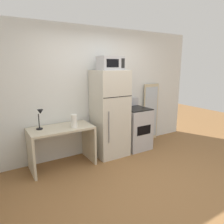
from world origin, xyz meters
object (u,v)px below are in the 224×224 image
paper_towel_roll (74,121)px  microwave (110,63)px  desk (61,139)px  desk_lamp (40,116)px  leaning_mirror (151,112)px  refrigerator (110,114)px  oven_range (135,128)px

paper_towel_roll → microwave: (0.83, 0.12, 1.01)m
desk → desk_lamp: (-0.33, 0.06, 0.47)m
microwave → leaning_mirror: microwave is taller
paper_towel_roll → desk: bearing=145.6°
refrigerator → oven_range: 0.78m
microwave → oven_range: microwave is taller
refrigerator → desk: bearing=180.0°
desk → desk_lamp: 0.58m
desk_lamp → paper_towel_roll: (0.53, -0.20, -0.12)m
desk → leaning_mirror: 2.39m
desk_lamp → refrigerator: size_ratio=0.20×
leaning_mirror → desk_lamp: bearing=-175.9°
refrigerator → leaning_mirror: bearing=10.9°
desk → refrigerator: bearing=-0.0°
refrigerator → leaning_mirror: size_ratio=1.25×
desk_lamp → microwave: 1.63m
refrigerator → oven_range: refrigerator is taller
desk_lamp → leaning_mirror: (2.70, 0.19, -0.29)m
refrigerator → microwave: (0.00, -0.02, 1.01)m
desk_lamp → refrigerator: 1.37m
desk → leaning_mirror: size_ratio=0.81×
desk → microwave: 1.71m
desk → leaning_mirror: (2.37, 0.26, 0.18)m
desk → refrigerator: size_ratio=0.65×
leaning_mirror → desk: bearing=-173.8°
desk → oven_range: (1.70, 0.00, -0.06)m
desk_lamp → microwave: bearing=-3.6°
microwave → refrigerator: bearing=90.3°
refrigerator → desk_lamp: bearing=177.3°
microwave → leaning_mirror: size_ratio=0.33×
desk_lamp → oven_range: size_ratio=0.32×
microwave → oven_range: 1.56m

